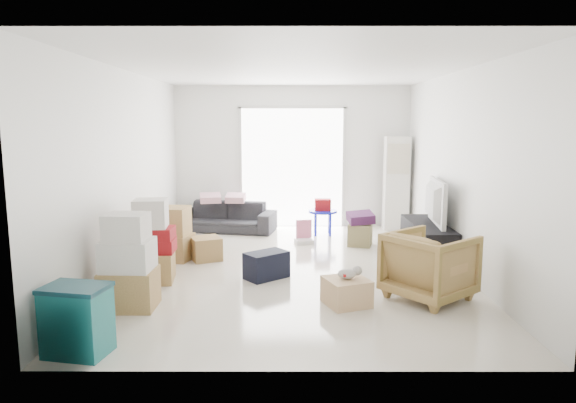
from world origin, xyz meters
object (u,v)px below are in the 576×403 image
(tv_console, at_px, (428,241))
(ac_tower, at_px, (396,183))
(ottoman, at_px, (360,235))
(kids_table, at_px, (323,209))
(sofa, at_px, (225,212))
(armchair, at_px, (430,262))
(television, at_px, (428,218))
(storage_bins, at_px, (77,320))
(wood_crate, at_px, (347,292))

(tv_console, bearing_deg, ac_tower, 91.36)
(ottoman, bearing_deg, kids_table, 124.35)
(tv_console, distance_m, sofa, 3.79)
(ottoman, bearing_deg, sofa, 153.71)
(tv_console, bearing_deg, armchair, -104.49)
(television, bearing_deg, tv_console, 5.86)
(sofa, height_order, kids_table, sofa)
(television, xyz_separation_m, storage_bins, (-3.90, -3.23, -0.29))
(sofa, xyz_separation_m, ottoman, (2.35, -1.16, -0.17))
(armchair, relative_size, wood_crate, 1.92)
(tv_console, bearing_deg, television, -90.00)
(ac_tower, bearing_deg, sofa, -177.31)
(armchair, relative_size, storage_bins, 1.38)
(sofa, distance_m, ottoman, 2.63)
(tv_console, relative_size, kids_table, 2.44)
(tv_console, bearing_deg, ottoman, 138.37)
(ac_tower, bearing_deg, ottoman, -122.69)
(storage_bins, bearing_deg, television, 39.61)
(wood_crate, bearing_deg, armchair, 11.76)
(storage_bins, relative_size, kids_table, 0.96)
(kids_table, bearing_deg, television, -48.01)
(ottoman, bearing_deg, armchair, -80.52)
(ottoman, bearing_deg, ac_tower, 57.31)
(ac_tower, relative_size, armchair, 2.05)
(television, relative_size, storage_bins, 1.83)
(armchair, height_order, kids_table, armchair)
(ac_tower, xyz_separation_m, tv_console, (0.05, -2.11, -0.61))
(ac_tower, bearing_deg, tv_console, -88.64)
(ottoman, bearing_deg, tv_console, -41.63)
(television, distance_m, storage_bins, 5.07)
(storage_bins, xyz_separation_m, kids_table, (2.44, 4.85, 0.15))
(television, xyz_separation_m, sofa, (-3.25, 1.96, -0.24))
(television, bearing_deg, sofa, 64.80)
(tv_console, bearing_deg, wood_crate, -125.65)
(ottoman, distance_m, kids_table, 1.04)
(sofa, xyz_separation_m, armchair, (2.78, -3.74, 0.07))
(ac_tower, distance_m, ottoman, 1.71)
(storage_bins, bearing_deg, ac_tower, 54.18)
(kids_table, distance_m, wood_crate, 3.62)
(ac_tower, height_order, storage_bins, ac_tower)
(ottoman, bearing_deg, television, -41.63)
(ac_tower, bearing_deg, television, -88.64)
(sofa, bearing_deg, wood_crate, -54.07)
(ottoman, xyz_separation_m, wood_crate, (-0.53, -2.78, -0.03))
(television, distance_m, ottoman, 1.27)
(armchair, bearing_deg, sofa, -2.37)
(wood_crate, bearing_deg, tv_console, 54.35)
(television, height_order, armchair, armchair)
(ottoman, xyz_separation_m, kids_table, (-0.56, 0.83, 0.28))
(kids_table, bearing_deg, storage_bins, -116.76)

